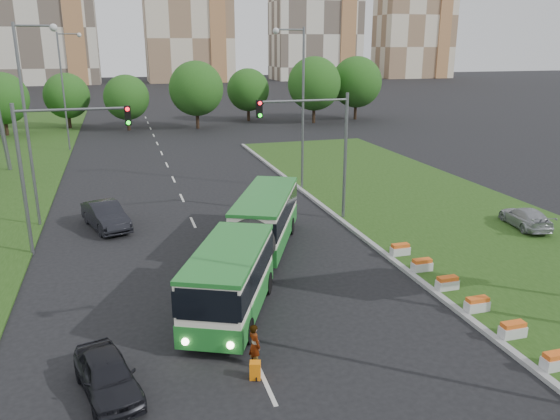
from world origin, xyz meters
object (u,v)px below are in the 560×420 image
object	(u,v)px
car_left_far	(106,216)
pedestrian	(255,345)
shopping_trolley	(255,370)
car_median	(525,217)
articulated_bus	(245,242)
traffic_mast_median	(321,138)
car_left_near	(107,375)
traffic_mast_left	(53,154)

from	to	relation	value
car_left_far	pedestrian	bearing A→B (deg)	-91.20
pedestrian	shopping_trolley	xyz separation A→B (m)	(-0.18, -0.78, -0.48)
car_left_far	car_median	distance (m)	25.50
shopping_trolley	car_left_far	bearing A→B (deg)	123.26
car_median	articulated_bus	bearing A→B (deg)	15.78
traffic_mast_median	car_left_near	bearing A→B (deg)	-130.57
car_left_far	shopping_trolley	distance (m)	18.54
articulated_bus	traffic_mast_median	bearing A→B (deg)	71.49
car_left_near	pedestrian	size ratio (longest dim) A/B	2.47
traffic_mast_median	articulated_bus	xyz separation A→B (m)	(-6.35, -6.70, -3.75)
car_left_far	shopping_trolley	bearing A→B (deg)	-92.41
articulated_bus	car_left_near	world-z (taller)	articulated_bus
car_left_near	pedestrian	world-z (taller)	pedestrian
car_median	shopping_trolley	bearing A→B (deg)	38.60
traffic_mast_left	articulated_bus	distance (m)	11.15
articulated_bus	car_left_far	world-z (taller)	articulated_bus
car_left_near	pedestrian	distance (m)	4.91
traffic_mast_median	car_left_near	xyz separation A→B (m)	(-12.77, -14.92, -4.68)
traffic_mast_left	shopping_trolley	world-z (taller)	traffic_mast_left
traffic_mast_left	car_median	size ratio (longest dim) A/B	1.93
traffic_mast_median	car_median	distance (m)	13.28
articulated_bus	car_left_near	bearing A→B (deg)	-103.13
traffic_mast_median	traffic_mast_left	bearing A→B (deg)	-176.23
articulated_bus	car_left_far	bearing A→B (deg)	151.11
car_left_far	pedestrian	xyz separation A→B (m)	(5.13, -17.07, -0.02)
car_median	pedestrian	distance (m)	21.56
traffic_mast_median	traffic_mast_left	xyz separation A→B (m)	(-15.16, -1.00, 0.00)
car_median	pedestrian	bearing A→B (deg)	36.99
traffic_mast_left	car_left_far	distance (m)	6.06
car_median	shopping_trolley	distance (m)	22.08
car_left_near	shopping_trolley	size ratio (longest dim) A/B	6.26
traffic_mast_left	car_left_far	bearing A→B (deg)	57.49
car_left_near	pedestrian	bearing A→B (deg)	-12.18
traffic_mast_median	car_left_far	world-z (taller)	traffic_mast_median
traffic_mast_median	car_median	world-z (taller)	traffic_mast_median
shopping_trolley	car_median	bearing A→B (deg)	46.01
traffic_mast_median	car_left_near	distance (m)	20.19
traffic_mast_left	car_median	world-z (taller)	traffic_mast_left
articulated_bus	car_left_far	distance (m)	11.29
traffic_mast_left	pedestrian	size ratio (longest dim) A/B	5.06
car_left_near	shopping_trolley	xyz separation A→B (m)	(4.73, -0.55, -0.36)
car_median	pedestrian	world-z (taller)	pedestrian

